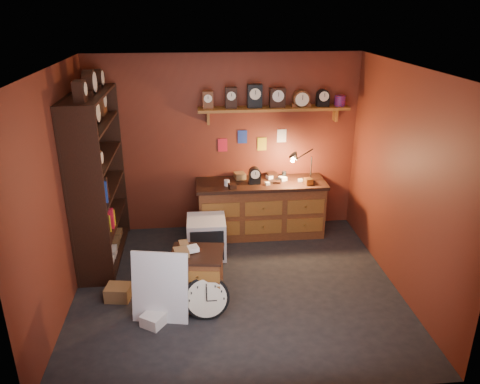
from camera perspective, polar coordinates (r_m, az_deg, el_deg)
name	(u,v)px	position (r m, az deg, el deg)	size (l,w,h in m)	color
floor	(237,287)	(6.03, -0.42, -11.54)	(4.00, 4.00, 0.00)	black
room_shell	(239,155)	(5.39, -0.10, 4.59)	(4.02, 3.62, 2.71)	maroon
shelving_unit	(95,173)	(6.48, -17.29, 2.24)	(0.47, 1.60, 2.58)	black
workbench	(261,205)	(7.15, 2.55, -1.61)	(1.94, 0.66, 1.36)	brown
low_cabinet	(198,276)	(5.57, -5.20, -10.19)	(0.66, 0.58, 0.77)	brown
big_round_clock	(207,297)	(5.42, -4.09, -12.71)	(0.52, 0.17, 0.52)	black
white_panel	(162,318)	(5.59, -9.48, -14.93)	(0.63, 0.03, 0.84)	silver
mini_fridge	(207,237)	(6.63, -4.10, -5.51)	(0.54, 0.56, 0.55)	silver
floor_box_a	(118,292)	(5.96, -14.60, -11.76)	(0.29, 0.24, 0.18)	olive
floor_box_b	(155,318)	(5.49, -10.32, -14.90)	(0.23, 0.27, 0.14)	white
floor_box_c	(163,272)	(6.26, -9.37, -9.56)	(0.23, 0.19, 0.17)	olive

